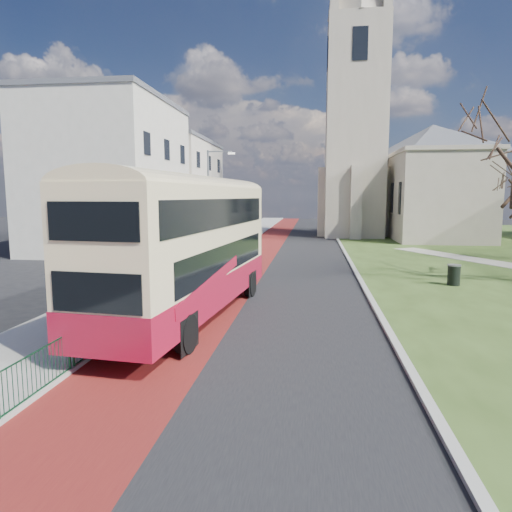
# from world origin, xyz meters

# --- Properties ---
(ground) EXTENTS (160.00, 160.00, 0.00)m
(ground) POSITION_xyz_m (0.00, 0.00, 0.00)
(ground) COLOR black
(ground) RESTS_ON ground
(road_carriageway) EXTENTS (9.00, 120.00, 0.01)m
(road_carriageway) POSITION_xyz_m (1.50, 20.00, 0.01)
(road_carriageway) COLOR black
(road_carriageway) RESTS_ON ground
(bus_lane) EXTENTS (3.40, 120.00, 0.01)m
(bus_lane) POSITION_xyz_m (-1.20, 20.00, 0.01)
(bus_lane) COLOR #591414
(bus_lane) RESTS_ON ground
(pavement_west) EXTENTS (4.00, 120.00, 0.12)m
(pavement_west) POSITION_xyz_m (-5.00, 20.00, 0.06)
(pavement_west) COLOR gray
(pavement_west) RESTS_ON ground
(kerb_west) EXTENTS (0.25, 120.00, 0.13)m
(kerb_west) POSITION_xyz_m (-3.00, 20.00, 0.07)
(kerb_west) COLOR #999993
(kerb_west) RESTS_ON ground
(kerb_east) EXTENTS (0.25, 80.00, 0.13)m
(kerb_east) POSITION_xyz_m (6.10, 22.00, 0.07)
(kerb_east) COLOR #999993
(kerb_east) RESTS_ON ground
(pedestrian_railing) EXTENTS (0.07, 24.00, 1.12)m
(pedestrian_railing) POSITION_xyz_m (-2.95, 4.00, 0.55)
(pedestrian_railing) COLOR #0E3D21
(pedestrian_railing) RESTS_ON ground
(gothic_church) EXTENTS (16.38, 18.00, 40.00)m
(gothic_church) POSITION_xyz_m (12.56, 38.00, 13.13)
(gothic_church) COLOR gray
(gothic_church) RESTS_ON ground
(street_block_near) EXTENTS (10.30, 14.30, 13.00)m
(street_block_near) POSITION_xyz_m (-14.00, 22.00, 6.51)
(street_block_near) COLOR beige
(street_block_near) RESTS_ON ground
(street_block_far) EXTENTS (10.30, 16.30, 11.50)m
(street_block_far) POSITION_xyz_m (-14.00, 38.00, 5.76)
(street_block_far) COLOR beige
(street_block_far) RESTS_ON ground
(streetlamp) EXTENTS (2.13, 0.18, 8.00)m
(streetlamp) POSITION_xyz_m (-4.35, 18.00, 4.59)
(streetlamp) COLOR gray
(streetlamp) RESTS_ON pavement_west
(bus) EXTENTS (4.21, 12.86, 5.28)m
(bus) POSITION_xyz_m (-1.25, 0.66, 3.01)
(bus) COLOR maroon
(bus) RESTS_ON ground
(litter_bin) EXTENTS (0.85, 0.85, 1.10)m
(litter_bin) POSITION_xyz_m (10.85, 8.62, 0.59)
(litter_bin) COLOR black
(litter_bin) RESTS_ON grass_green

